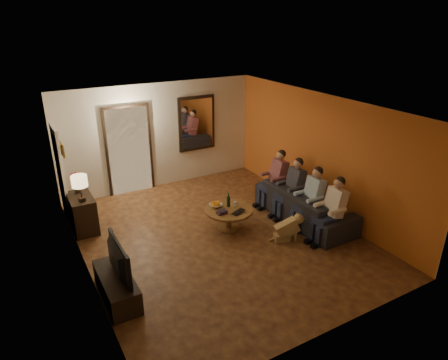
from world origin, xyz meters
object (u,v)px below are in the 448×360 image
table_lamp (80,188)px  coffee_table (229,219)px  tv (113,260)px  person_a (332,212)px  sofa (304,204)px  bowl (216,205)px  person_b (311,200)px  person_d (276,180)px  dresser (83,213)px  tv_stand (117,287)px  dog (287,227)px  laptop (240,213)px  wine_bottle (228,200)px  person_c (293,190)px

table_lamp → coffee_table: 2.97m
tv → person_a: bearing=-94.6°
tv → sofa: 4.25m
person_a → bowl: size_ratio=4.63×
person_b → person_d: size_ratio=1.00×
coffee_table → dresser: bearing=151.0°
tv_stand → person_a: size_ratio=1.00×
sofa → person_b: (-0.10, -0.30, 0.25)m
dresser → sofa: dresser is taller
tv_stand → table_lamp: bearing=90.0°
tv_stand → dog: dog is taller
dresser → tv_stand: dresser is taller
person_b → coffee_table: size_ratio=1.22×
tv → laptop: (2.69, 0.72, -0.22)m
table_lamp → laptop: size_ratio=1.64×
person_d → dog: 1.62m
dog → tv: bearing=-161.5°
wine_bottle → laptop: 0.41m
person_a → laptop: 1.77m
sofa → wine_bottle: (-1.56, 0.54, 0.26)m
coffee_table → person_d: bearing=17.1°
tv → person_c: 4.19m
table_lamp → bowl: table_lamp is taller
tv_stand → laptop: 2.80m
person_b → sofa: bearing=71.6°
sofa → coffee_table: size_ratio=2.43×
dog → coffee_table: size_ratio=0.57×
wine_bottle → person_d: bearing=14.0°
person_a → wine_bottle: bearing=135.4°
dresser → wine_bottle: 2.97m
person_c → bowl: person_c is taller
person_a → dresser: bearing=145.9°
table_lamp → sofa: size_ratio=0.23×
person_c → person_d: bearing=90.0°
person_b → tv: bearing=-176.3°
coffee_table → wine_bottle: size_ratio=3.17×
person_a → coffee_table: 2.05m
dresser → sofa: 4.60m
person_a → person_c: (0.00, 1.20, 0.00)m
person_b → bowl: (-1.69, 0.96, -0.12)m
table_lamp → tv: size_ratio=0.54×
dresser → tv_stand: 2.44m
tv_stand → person_d: size_ratio=1.00×
laptop → person_b: bearing=-42.0°
tv_stand → bowl: size_ratio=4.61×
wine_bottle → person_c: bearing=-9.3°
person_c → dresser: bearing=159.0°
bowl → person_d: bearing=8.2°
bowl → wine_bottle: (0.23, -0.12, 0.12)m
person_d → laptop: (-1.41, -0.74, -0.14)m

